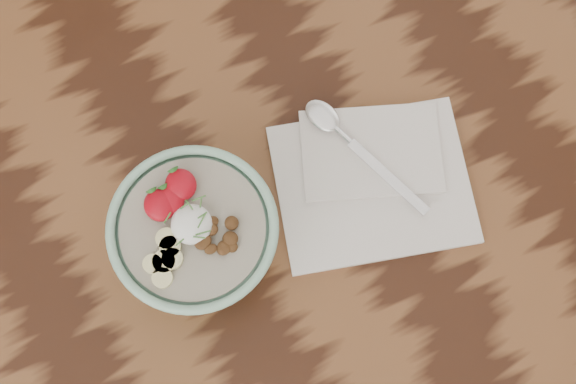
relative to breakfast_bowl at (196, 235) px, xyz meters
The scene contains 4 objects.
table 17.05cm from the breakfast_bowl, 85.04° to the left, with size 160.00×90.00×75.00cm.
breakfast_bowl is the anchor object (origin of this frame).
napkin 23.57cm from the breakfast_bowl, ahead, with size 28.65×25.78×1.46cm.
spoon 22.64cm from the breakfast_bowl, 11.35° to the left, with size 8.05×20.08×1.06cm.
Camera 1 is at (-0.33, -28.10, 171.71)cm, focal length 50.00 mm.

